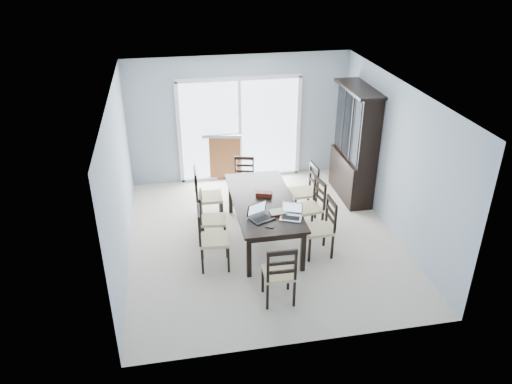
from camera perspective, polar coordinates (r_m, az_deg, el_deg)
The scene contains 24 objects.
floor at distance 8.61m, azimuth 0.82°, elevation -5.32°, with size 5.00×5.00×0.00m, color beige.
ceiling at distance 7.53m, azimuth 0.96°, elevation 11.54°, with size 5.00×5.00×0.00m, color white.
back_wall at distance 10.27m, azimuth -1.90°, elevation 8.35°, with size 4.50×0.02×2.60m, color #95A4B2.
wall_left at distance 7.89m, azimuth -15.35°, elevation 1.18°, with size 0.02×5.00×2.60m, color #95A4B2.
wall_right at distance 8.68m, azimuth 15.64°, elevation 3.60°, with size 0.02×5.00×2.60m, color #95A4B2.
balcony at distance 11.69m, azimuth -2.55°, elevation 3.68°, with size 4.50×2.00×0.10m, color gray.
railing at distance 12.39m, azimuth -3.29°, elevation 8.06°, with size 4.50×0.06×1.10m, color #99999E.
dining_table at distance 8.27m, azimuth 0.85°, elevation -1.40°, with size 1.00×2.20×0.75m.
china_hutch at distance 9.72m, azimuth 11.21°, elevation 5.26°, with size 0.50×1.38×2.20m.
sliding_door at distance 10.32m, azimuth -1.86°, elevation 7.19°, with size 2.52×0.05×2.18m.
chair_left_near at distance 7.65m, azimuth -5.57°, elevation -4.60°, with size 0.48×0.47×1.17m.
chair_left_mid at distance 8.24m, azimuth -5.57°, elevation -2.42°, with size 0.47×0.46×1.09m.
chair_left_far at distance 8.84m, azimuth -6.08°, elevation 0.20°, with size 0.48×0.46×1.20m.
chair_right_near at distance 8.01m, azimuth 7.79°, elevation -3.35°, with size 0.45×0.44×1.12m.
chair_right_mid at distance 8.62m, azimuth 6.59°, elevation -0.94°, with size 0.50×0.49×1.11m.
chair_right_far at distance 9.11m, azimuth 5.95°, elevation 0.83°, with size 0.47×0.46×1.14m.
chair_end_near at distance 6.90m, azimuth 2.76°, elevation -8.81°, with size 0.43×0.44×1.11m.
chair_end_far at distance 9.59m, azimuth -1.39°, elevation 1.96°, with size 0.47×0.48×1.01m.
laptop_dark at distance 7.66m, azimuth 0.70°, elevation -2.76°, with size 0.42×0.36×0.24m.
laptop_silver at distance 7.70m, azimuth 4.01°, elevation -2.67°, with size 0.39×0.34×0.23m.
book_stack at distance 7.84m, azimuth 2.46°, elevation -2.35°, with size 0.27×0.22×0.04m.
cell_phone at distance 7.49m, azimuth 1.58°, elevation -4.00°, with size 0.12×0.05×0.01m, color black.
game_box at distance 8.36m, azimuth 0.92°, elevation -0.21°, with size 0.27×0.13×0.07m, color #48110E.
hot_tub at distance 11.26m, azimuth -6.42°, elevation 5.64°, with size 2.24×2.08×1.00m.
Camera 1 is at (-1.45, -7.09, 4.68)m, focal length 35.00 mm.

